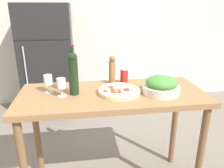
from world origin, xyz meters
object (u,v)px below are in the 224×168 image
(refrigerator, at_px, (48,61))
(wine_bottle, at_px, (73,72))
(salt_canister, at_px, (124,76))
(homemade_pizza, at_px, (119,91))
(salad_bowl, at_px, (161,86))
(wine_glass_far, at_px, (48,81))
(pepper_mill, at_px, (112,70))
(wine_glass_near, at_px, (61,84))

(refrigerator, bearing_deg, wine_bottle, -76.13)
(wine_bottle, bearing_deg, refrigerator, 103.87)
(refrigerator, xyz_separation_m, salt_canister, (0.85, -1.51, 0.19))
(wine_bottle, xyz_separation_m, homemade_pizza, (0.34, -0.03, -0.16))
(refrigerator, distance_m, salad_bowl, 2.09)
(salad_bowl, bearing_deg, homemade_pizza, 171.34)
(wine_glass_far, bearing_deg, salt_canister, 11.62)
(salad_bowl, xyz_separation_m, salt_canister, (-0.24, 0.27, 0.01))
(wine_bottle, xyz_separation_m, pepper_mill, (0.32, 0.20, -0.05))
(wine_bottle, bearing_deg, salt_canister, 24.14)
(refrigerator, xyz_separation_m, wine_glass_near, (0.33, -1.74, 0.22))
(wine_glass_far, height_order, homemade_pizza, wine_glass_far)
(wine_glass_near, distance_m, homemade_pizza, 0.44)
(wine_glass_far, bearing_deg, refrigerator, 97.72)
(wine_bottle, height_order, salad_bowl, wine_bottle)
(wine_bottle, distance_m, salad_bowl, 0.68)
(wine_bottle, relative_size, wine_glass_far, 2.65)
(refrigerator, bearing_deg, homemade_pizza, -66.27)
(wine_glass_near, relative_size, salad_bowl, 0.50)
(wine_glass_near, relative_size, wine_glass_far, 1.00)
(wine_glass_near, xyz_separation_m, pepper_mill, (0.41, 0.24, 0.02))
(wine_glass_far, relative_size, salt_canister, 1.04)
(refrigerator, bearing_deg, salad_bowl, -58.72)
(refrigerator, height_order, wine_glass_near, refrigerator)
(wine_bottle, bearing_deg, wine_glass_far, 162.36)
(wine_bottle, bearing_deg, homemade_pizza, -5.53)
(pepper_mill, height_order, homemade_pizza, pepper_mill)
(salt_canister, bearing_deg, salad_bowl, -49.18)
(refrigerator, bearing_deg, salt_canister, -60.70)
(salad_bowl, height_order, homemade_pizza, salad_bowl)
(pepper_mill, bearing_deg, wine_glass_far, -165.26)
(wine_glass_far, bearing_deg, homemade_pizza, -10.09)
(homemade_pizza, bearing_deg, wine_bottle, 174.47)
(wine_glass_far, distance_m, salad_bowl, 0.87)
(wine_glass_near, xyz_separation_m, homemade_pizza, (0.43, 0.00, -0.08))
(refrigerator, height_order, wine_bottle, refrigerator)
(wine_bottle, xyz_separation_m, wine_glass_far, (-0.20, 0.06, -0.08))
(wine_glass_far, relative_size, pepper_mill, 0.58)
(wine_bottle, relative_size, homemade_pizza, 1.16)
(refrigerator, height_order, salt_canister, refrigerator)
(homemade_pizza, bearing_deg, refrigerator, 113.73)
(wine_glass_far, bearing_deg, wine_glass_near, -42.69)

